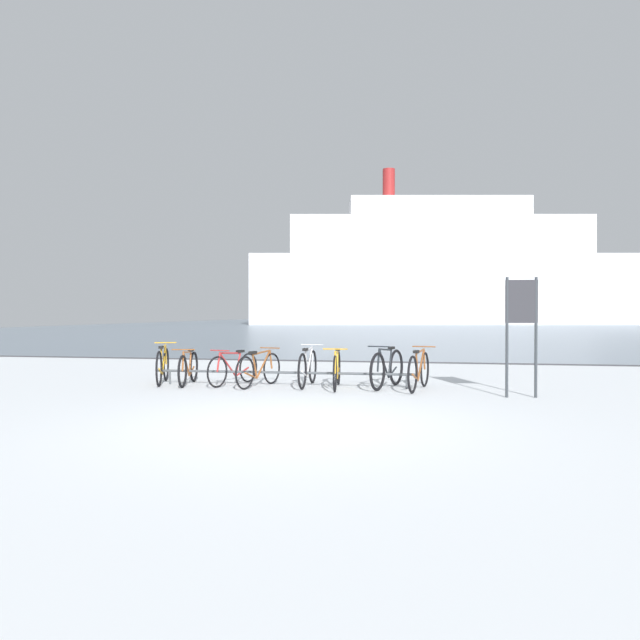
# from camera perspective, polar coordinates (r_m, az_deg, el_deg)

# --- Properties ---
(ground) EXTENTS (80.00, 132.00, 0.08)m
(ground) POSITION_cam_1_polar(r_m,az_deg,el_deg) (61.40, 8.79, -0.72)
(ground) COLOR silver
(bike_rack) EXTENTS (5.37, 0.19, 0.31)m
(bike_rack) POSITION_cam_1_polar(r_m,az_deg,el_deg) (11.69, -3.50, -5.20)
(bike_rack) COLOR #4C5156
(bike_rack) RESTS_ON ground
(bicycle_0) EXTENTS (0.64, 1.68, 0.84)m
(bicycle_0) POSITION_cam_1_polar(r_m,az_deg,el_deg) (12.58, -15.15, -4.30)
(bicycle_0) COLOR black
(bicycle_0) RESTS_ON ground
(bicycle_1) EXTENTS (0.46, 1.61, 0.76)m
(bicycle_1) POSITION_cam_1_polar(r_m,az_deg,el_deg) (12.26, -12.77, -4.60)
(bicycle_1) COLOR black
(bicycle_1) RESTS_ON ground
(bicycle_2) EXTENTS (0.64, 1.59, 0.74)m
(bicycle_2) POSITION_cam_1_polar(r_m,az_deg,el_deg) (12.05, -8.49, -4.70)
(bicycle_2) COLOR black
(bicycle_2) RESTS_ON ground
(bicycle_3) EXTENTS (0.58, 1.58, 0.76)m
(bicycle_3) POSITION_cam_1_polar(r_m,az_deg,el_deg) (11.70, -6.00, -4.81)
(bicycle_3) COLOR black
(bicycle_3) RESTS_ON ground
(bicycle_4) EXTENTS (0.46, 1.73, 0.82)m
(bicycle_4) POSITION_cam_1_polar(r_m,az_deg,el_deg) (11.70, -1.21, -4.69)
(bicycle_4) COLOR black
(bicycle_4) RESTS_ON ground
(bicycle_5) EXTENTS (0.46, 1.75, 0.81)m
(bicycle_5) POSITION_cam_1_polar(r_m,az_deg,el_deg) (11.38, 1.66, -4.87)
(bicycle_5) COLOR black
(bicycle_5) RESTS_ON ground
(bicycle_6) EXTENTS (0.63, 1.67, 0.85)m
(bicycle_6) POSITION_cam_1_polar(r_m,az_deg,el_deg) (11.51, 6.60, -4.75)
(bicycle_6) COLOR black
(bicycle_6) RESTS_ON ground
(bicycle_7) EXTENTS (0.52, 1.71, 0.82)m
(bicycle_7) POSITION_cam_1_polar(r_m,az_deg,el_deg) (11.31, 9.67, -4.91)
(bicycle_7) COLOR black
(bicycle_7) RESTS_ON ground
(info_sign) EXTENTS (0.55, 0.11, 2.10)m
(info_sign) POSITION_cam_1_polar(r_m,az_deg,el_deg) (10.69, 19.14, 0.43)
(info_sign) COLOR #33383D
(info_sign) RESTS_ON ground
(ferry_ship) EXTENTS (50.57, 17.49, 19.89)m
(ferry_ship) POSITION_cam_1_polar(r_m,az_deg,el_deg) (76.44, 12.04, 4.58)
(ferry_ship) COLOR silver
(ferry_ship) RESTS_ON ground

